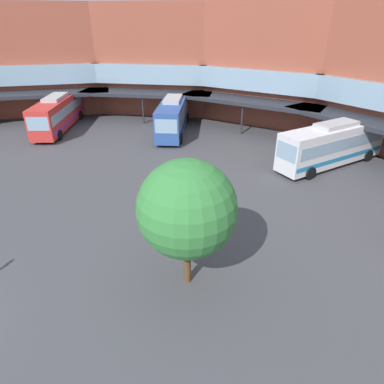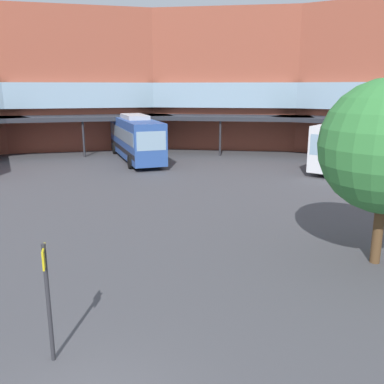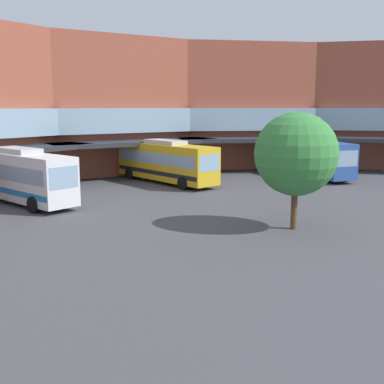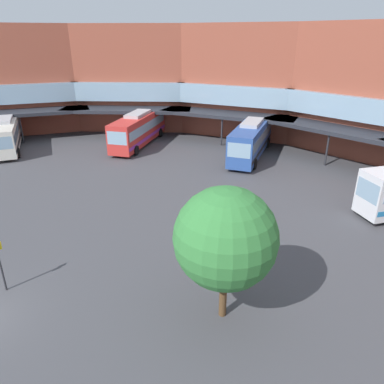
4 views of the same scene
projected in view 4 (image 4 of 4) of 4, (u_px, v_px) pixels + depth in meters
The scene contains 6 objects.
station_building at pixel (346, 120), 26.76m from camera, with size 86.23×44.45×13.78m.
bus_2 at pixel (6, 134), 42.07m from camera, with size 11.59×4.70×3.69m.
bus_3 at pixel (139, 128), 43.90m from camera, with size 10.28×10.56×3.95m.
bus_4 at pixel (251, 139), 39.54m from camera, with size 9.40×10.95×3.97m.
plaza_tree at pixel (225, 238), 15.84m from camera, with size 4.66×4.66×6.61m.
stop_sign_post at pixel (0, 262), 18.54m from camera, with size 0.36×0.52×2.91m.
Camera 4 is at (16.63, 1.63, 12.46)m, focal length 33.87 mm.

